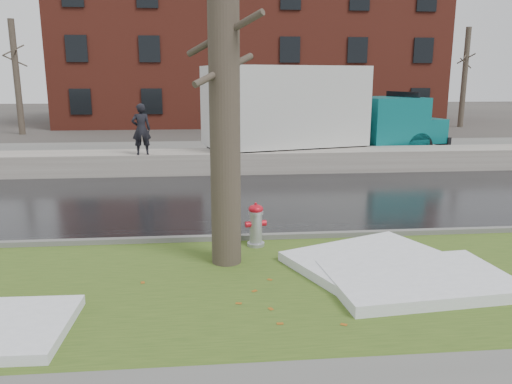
{
  "coord_description": "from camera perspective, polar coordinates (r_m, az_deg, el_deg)",
  "views": [
    {
      "loc": [
        -1.05,
        -8.6,
        3.22
      ],
      "look_at": [
        -0.13,
        1.09,
        1.0
      ],
      "focal_mm": 35.0,
      "sensor_mm": 36.0,
      "label": 1
    }
  ],
  "objects": [
    {
      "name": "ground",
      "position": [
        9.24,
        1.48,
        -7.54
      ],
      "size": [
        120.0,
        120.0,
        0.0
      ],
      "primitive_type": "plane",
      "color": "#47423D",
      "rests_on": "ground"
    },
    {
      "name": "verge",
      "position": [
        8.08,
        2.55,
        -10.48
      ],
      "size": [
        60.0,
        4.5,
        0.04
      ],
      "primitive_type": "cube",
      "color": "#334E1A",
      "rests_on": "ground"
    },
    {
      "name": "road",
      "position": [
        13.52,
        -0.8,
        -0.85
      ],
      "size": [
        60.0,
        7.0,
        0.03
      ],
      "primitive_type": "cube",
      "color": "black",
      "rests_on": "ground"
    },
    {
      "name": "parking_lot",
      "position": [
        21.86,
        -2.61,
        4.41
      ],
      "size": [
        60.0,
        9.0,
        0.03
      ],
      "primitive_type": "cube",
      "color": "slate",
      "rests_on": "ground"
    },
    {
      "name": "curb",
      "position": [
        10.15,
        0.8,
        -5.21
      ],
      "size": [
        60.0,
        0.15,
        0.14
      ],
      "primitive_type": "cube",
      "color": "slate",
      "rests_on": "ground"
    },
    {
      "name": "snowbank",
      "position": [
        17.56,
        -1.91,
        3.53
      ],
      "size": [
        60.0,
        1.6,
        0.75
      ],
      "primitive_type": "cube",
      "color": "#A29D94",
      "rests_on": "ground"
    },
    {
      "name": "brick_building",
      "position": [
        38.76,
        -0.93,
        15.49
      ],
      "size": [
        26.0,
        12.0,
        10.0
      ],
      "primitive_type": "cube",
      "color": "maroon",
      "rests_on": "ground"
    },
    {
      "name": "bg_tree_left",
      "position": [
        32.5,
        -25.69,
        11.82
      ],
      "size": [
        1.4,
        1.62,
        6.5
      ],
      "color": "brown",
      "rests_on": "ground"
    },
    {
      "name": "bg_tree_center",
      "position": [
        34.95,
        -13.9,
        12.68
      ],
      "size": [
        1.4,
        1.62,
        6.5
      ],
      "color": "brown",
      "rests_on": "ground"
    },
    {
      "name": "bg_tree_right",
      "position": [
        36.79,
        22.73,
        12.06
      ],
      "size": [
        1.4,
        1.62,
        6.5
      ],
      "color": "brown",
      "rests_on": "ground"
    },
    {
      "name": "fire_hydrant",
      "position": [
        9.63,
        -0.03,
        -3.55
      ],
      "size": [
        0.43,
        0.39,
        0.86
      ],
      "rotation": [
        0.0,
        0.0,
        0.23
      ],
      "color": "#A3A4AB",
      "rests_on": "verge"
    },
    {
      "name": "tree",
      "position": [
        8.38,
        -3.66,
        13.31
      ],
      "size": [
        1.26,
        1.39,
        6.45
      ],
      "rotation": [
        0.0,
        0.0,
        0.4
      ],
      "color": "brown",
      "rests_on": "verge"
    },
    {
      "name": "box_truck",
      "position": [
        19.19,
        6.54,
        8.95
      ],
      "size": [
        11.08,
        4.79,
        3.67
      ],
      "rotation": [
        0.0,
        0.0,
        0.26
      ],
      "color": "black",
      "rests_on": "ground"
    },
    {
      "name": "worker",
      "position": [
        16.92,
        -12.98,
        7.01
      ],
      "size": [
        0.67,
        0.5,
        1.68
      ],
      "primitive_type": "imported",
      "rotation": [
        0.0,
        0.0,
        3.31
      ],
      "color": "black",
      "rests_on": "snowbank"
    },
    {
      "name": "snow_patch_near",
      "position": [
        8.96,
        13.11,
        -7.73
      ],
      "size": [
        3.17,
        2.85,
        0.16
      ],
      "primitive_type": "cube",
      "rotation": [
        0.0,
        0.0,
        0.4
      ],
      "color": "white",
      "rests_on": "verge"
    },
    {
      "name": "snow_patch_side",
      "position": [
        8.35,
        18.03,
        -9.51
      ],
      "size": [
        2.96,
        2.05,
        0.18
      ],
      "primitive_type": "cube",
      "rotation": [
        0.0,
        0.0,
        0.09
      ],
      "color": "white",
      "rests_on": "verge"
    }
  ]
}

